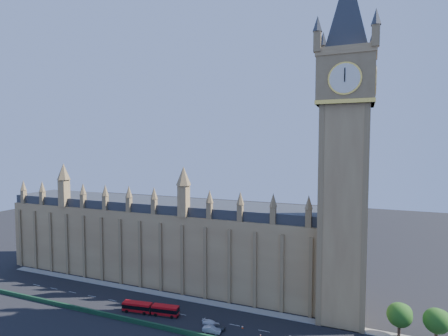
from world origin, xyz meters
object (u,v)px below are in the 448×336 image
at_px(car_silver, 212,330).
at_px(car_white, 211,323).
at_px(red_bus, 150,309).
at_px(car_grey, 218,327).

distance_m(car_silver, car_white, 3.31).
height_order(red_bus, car_grey, red_bus).
relative_size(red_bus, car_silver, 3.55).
relative_size(red_bus, car_white, 3.45).
bearing_deg(car_silver, red_bus, 77.58).
height_order(car_grey, car_white, car_white).
bearing_deg(car_silver, car_white, 20.86).
bearing_deg(car_grey, car_silver, 149.15).
relative_size(red_bus, car_grey, 4.13).
bearing_deg(red_bus, car_white, -7.08).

